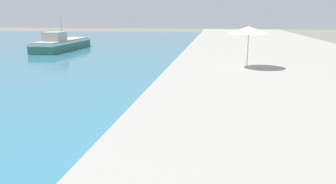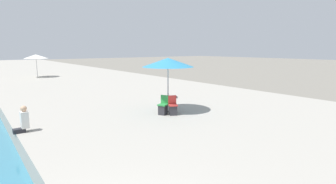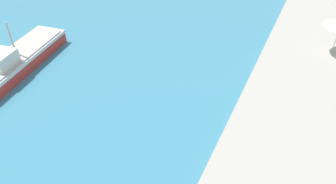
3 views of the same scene
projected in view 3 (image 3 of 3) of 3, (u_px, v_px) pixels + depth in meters
name	position (u px, v px, depth m)	size (l,w,h in m)	color
fishing_boat_near	(17.00, 59.00, 24.13)	(3.75, 9.21, 3.66)	red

